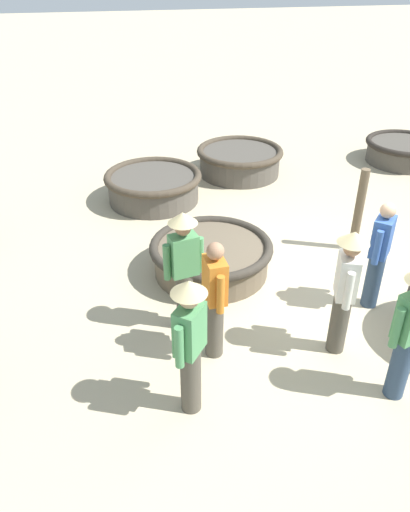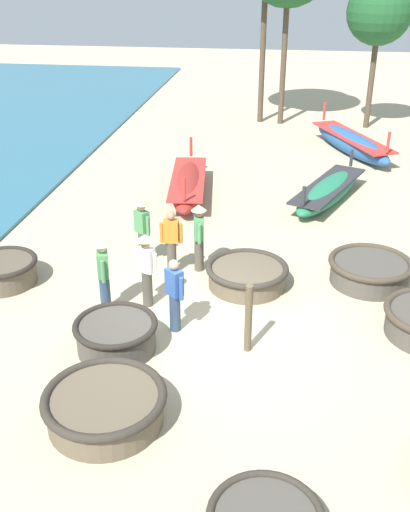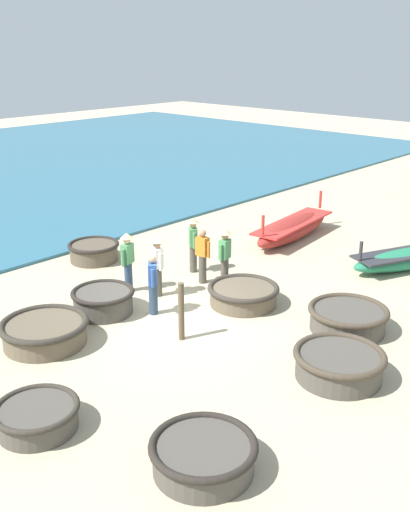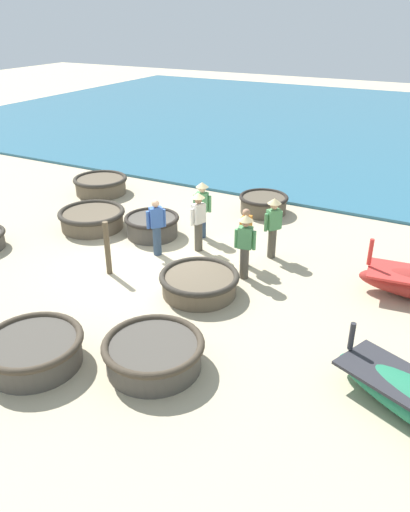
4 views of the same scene
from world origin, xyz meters
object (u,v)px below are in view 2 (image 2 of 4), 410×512
(coracle_nearest, at_px, (105,406))
(fisherman_standing_right, at_px, (199,233))
(coracle_weathered, at_px, (247,275))
(coracle_tilted, at_px, (3,270))
(long_boat_white_hull, at_px, (188,185))
(fisherman_with_hat, at_px, (175,294))
(tree_right_mid, at_px, (380,12))
(long_boat_red_hull, at_px, (328,191))
(long_boat_green_hull, at_px, (351,143))
(fisherman_crouching, at_px, (171,241))
(fisherman_standing_left, at_px, (142,227))
(fisherman_hauling, at_px, (103,270))
(mooring_post_mid_beach, at_px, (248,319))
(coracle_far_left, at_px, (116,335))
(fisherman_by_coracle, at_px, (146,265))
(coracle_center, at_px, (370,270))

(coracle_nearest, height_order, fisherman_standing_right, fisherman_standing_right)
(coracle_weathered, xyz_separation_m, coracle_tilted, (-5.52, -0.63, 0.03))
(long_boat_white_hull, relative_size, fisherman_with_hat, 2.87)
(coracle_weathered, distance_m, fisherman_with_hat, 2.43)
(coracle_tilted, xyz_separation_m, tree_right_mid, (9.58, 15.40, 4.37))
(long_boat_red_hull, height_order, fisherman_with_hat, fisherman_with_hat)
(long_boat_white_hull, distance_m, tree_right_mid, 12.08)
(coracle_tilted, bearing_deg, long_boat_green_hull, 52.77)
(coracle_weathered, height_order, fisherman_crouching, fisherman_crouching)
(long_boat_white_hull, height_order, fisherman_standing_left, fisherman_standing_left)
(fisherman_hauling, bearing_deg, fisherman_standing_right, 51.12)
(mooring_post_mid_beach, bearing_deg, fisherman_hauling, 161.81)
(coracle_weathered, height_order, long_boat_green_hull, long_boat_green_hull)
(coracle_tilted, xyz_separation_m, fisherman_standing_left, (2.94, 1.43, 0.64))
(coracle_weathered, relative_size, fisherman_standing_right, 1.12)
(long_boat_green_hull, bearing_deg, long_boat_red_hull, -101.84)
(long_boat_white_hull, xyz_separation_m, tree_right_mid, (6.31, 9.36, 4.30))
(coracle_far_left, height_order, mooring_post_mid_beach, mooring_post_mid_beach)
(long_boat_red_hull, bearing_deg, coracle_weathered, -109.93)
(fisherman_by_coracle, distance_m, fisherman_hauling, 0.89)
(coracle_weathered, height_order, long_boat_white_hull, long_boat_white_hull)
(coracle_far_left, bearing_deg, fisherman_with_hat, 39.74)
(fisherman_crouching, bearing_deg, long_boat_red_hull, 53.89)
(coracle_far_left, height_order, fisherman_hauling, fisherman_hauling)
(coracle_center, relative_size, mooring_post_mid_beach, 1.36)
(coracle_weathered, distance_m, long_boat_green_hull, 11.16)
(fisherman_by_coracle, xyz_separation_m, fisherman_standing_right, (0.85, 1.75, 0.00))
(fisherman_by_coracle, distance_m, mooring_post_mid_beach, 2.62)
(fisherman_with_hat, bearing_deg, fisherman_standing_right, 88.05)
(fisherman_standing_left, distance_m, fisherman_crouching, 0.91)
(fisherman_crouching, bearing_deg, coracle_far_left, -98.33)
(coracle_weathered, height_order, coracle_center, coracle_center)
(mooring_post_mid_beach, bearing_deg, fisherman_standing_left, 130.52)
(fisherman_with_hat, distance_m, mooring_post_mid_beach, 1.57)
(coracle_far_left, height_order, fisherman_standing_left, fisherman_standing_left)
(fisherman_standing_left, distance_m, mooring_post_mid_beach, 4.30)
(tree_right_mid, bearing_deg, coracle_far_left, -109.77)
(coracle_center, bearing_deg, coracle_nearest, -131.35)
(coracle_far_left, height_order, fisherman_by_coracle, fisherman_by_coracle)
(coracle_center, relative_size, fisherman_standing_right, 1.14)
(coracle_far_left, height_order, long_boat_green_hull, long_boat_green_hull)
(coracle_weathered, bearing_deg, long_boat_red_hull, 70.07)
(coracle_tilted, bearing_deg, fisherman_standing_left, 25.90)
(coracle_tilted, relative_size, long_boat_red_hull, 0.36)
(long_boat_white_hull, xyz_separation_m, fisherman_by_coracle, (0.22, -6.55, 0.58))
(coracle_nearest, xyz_separation_m, long_boat_red_hull, (3.93, 10.35, 0.01))
(coracle_tilted, height_order, long_boat_red_hull, long_boat_red_hull)
(coracle_nearest, xyz_separation_m, tree_right_mid, (5.96, 19.51, 4.37))
(coracle_nearest, distance_m, tree_right_mid, 20.86)
(fisherman_standing_right, xyz_separation_m, tree_right_mid, (5.25, 14.16, 3.72))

